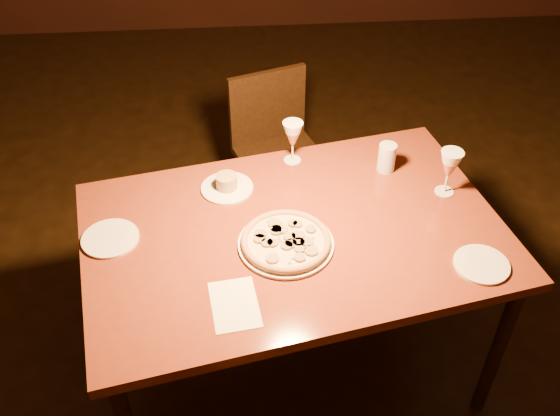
{
  "coord_description": "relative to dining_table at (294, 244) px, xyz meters",
  "views": [
    {
      "loc": [
        -0.47,
        -1.76,
        2.39
      ],
      "look_at": [
        -0.33,
        -0.03,
        0.89
      ],
      "focal_mm": 40.0,
      "sensor_mm": 36.0,
      "label": 1
    }
  ],
  "objects": [
    {
      "name": "ramekin_saucer",
      "position": [
        -0.24,
        0.26,
        0.09
      ],
      "size": [
        0.21,
        0.21,
        0.07
      ],
      "color": "white",
      "rests_on": "dining_table"
    },
    {
      "name": "wine_glass_far",
      "position": [
        0.03,
        0.43,
        0.17
      ],
      "size": [
        0.09,
        0.09,
        0.19
      ],
      "primitive_type": null,
      "color": "#C36B51",
      "rests_on": "dining_table"
    },
    {
      "name": "pendant_light",
      "position": [
        0.0,
        -0.0,
        0.84
      ],
      "size": [
        0.12,
        0.12,
        0.12
      ],
      "primitive_type": "sphere",
      "color": "#FF9F47",
      "rests_on": "ceiling"
    },
    {
      "name": "wine_glass_right",
      "position": [
        0.62,
        0.17,
        0.17
      ],
      "size": [
        0.09,
        0.09,
        0.19
      ],
      "primitive_type": null,
      "color": "#C36B51",
      "rests_on": "dining_table"
    },
    {
      "name": "floor",
      "position": [
        0.29,
        0.08,
        -0.75
      ],
      "size": [
        7.0,
        7.0,
        0.0
      ],
      "primitive_type": "plane",
      "color": "black",
      "rests_on": "ground"
    },
    {
      "name": "dining_table",
      "position": [
        0.0,
        0.0,
        0.0
      ],
      "size": [
        1.7,
        1.27,
        0.82
      ],
      "rotation": [
        0.0,
        0.0,
        0.2
      ],
      "color": "maroon",
      "rests_on": "floor"
    },
    {
      "name": "menu_card",
      "position": [
        -0.23,
        -0.34,
        0.07
      ],
      "size": [
        0.18,
        0.24,
        0.0
      ],
      "primitive_type": "cube",
      "rotation": [
        0.0,
        0.0,
        0.13
      ],
      "color": "white",
      "rests_on": "dining_table"
    },
    {
      "name": "water_tumbler",
      "position": [
        0.41,
        0.34,
        0.13
      ],
      "size": [
        0.07,
        0.07,
        0.12
      ],
      "primitive_type": "cylinder",
      "color": "silver",
      "rests_on": "dining_table"
    },
    {
      "name": "side_plate_near",
      "position": [
        0.63,
        -0.23,
        0.08
      ],
      "size": [
        0.19,
        0.19,
        0.01
      ],
      "primitive_type": "cylinder",
      "color": "white",
      "rests_on": "dining_table"
    },
    {
      "name": "pizza_plate",
      "position": [
        -0.04,
        -0.08,
        0.09
      ],
      "size": [
        0.35,
        0.35,
        0.04
      ],
      "color": "white",
      "rests_on": "dining_table"
    },
    {
      "name": "side_plate_left",
      "position": [
        -0.67,
        0.0,
        0.08
      ],
      "size": [
        0.21,
        0.21,
        0.01
      ],
      "primitive_type": "cylinder",
      "color": "white",
      "rests_on": "dining_table"
    },
    {
      "name": "chair_far",
      "position": [
        0.01,
        1.0,
        -0.26
      ],
      "size": [
        0.53,
        0.53,
        0.87
      ],
      "rotation": [
        0.0,
        0.0,
        0.33
      ],
      "color": "black",
      "rests_on": "floor"
    }
  ]
}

